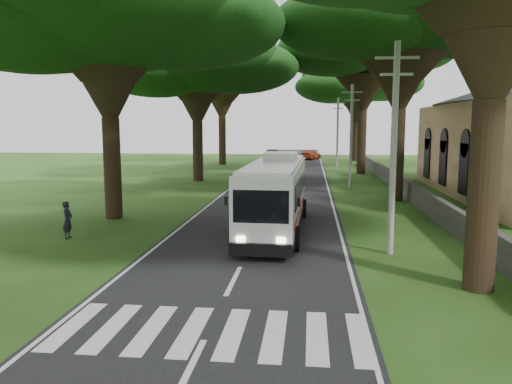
% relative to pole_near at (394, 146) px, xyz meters
% --- Properties ---
extents(ground, '(140.00, 140.00, 0.00)m').
position_rel_pole_near_xyz_m(ground, '(-5.50, -6.00, -4.18)').
color(ground, '#223F12').
rests_on(ground, ground).
extents(road, '(8.00, 120.00, 0.04)m').
position_rel_pole_near_xyz_m(road, '(-5.50, 19.00, -4.17)').
color(road, black).
rests_on(road, ground).
extents(crosswalk, '(8.00, 3.00, 0.01)m').
position_rel_pole_near_xyz_m(crosswalk, '(-5.50, -8.00, -4.18)').
color(crosswalk, silver).
rests_on(crosswalk, ground).
extents(property_wall, '(0.35, 50.00, 1.20)m').
position_rel_pole_near_xyz_m(property_wall, '(3.50, 18.00, -3.58)').
color(property_wall, '#383533').
rests_on(property_wall, ground).
extents(pole_near, '(1.60, 0.24, 8.00)m').
position_rel_pole_near_xyz_m(pole_near, '(0.00, 0.00, 0.00)').
color(pole_near, gray).
rests_on(pole_near, ground).
extents(pole_mid, '(1.60, 0.24, 8.00)m').
position_rel_pole_near_xyz_m(pole_mid, '(0.00, 20.00, 0.00)').
color(pole_mid, gray).
rests_on(pole_mid, ground).
extents(pole_far, '(1.60, 0.24, 8.00)m').
position_rel_pole_near_xyz_m(pole_far, '(0.00, 40.00, 0.00)').
color(pole_far, gray).
rests_on(pole_far, ground).
extents(tree_l_mida, '(15.03, 15.03, 13.98)m').
position_rel_pole_near_xyz_m(tree_l_mida, '(-13.50, 6.00, 6.52)').
color(tree_l_mida, black).
rests_on(tree_l_mida, ground).
extents(tree_l_midb, '(14.67, 14.67, 13.63)m').
position_rel_pole_near_xyz_m(tree_l_midb, '(-13.00, 24.00, 6.25)').
color(tree_l_midb, black).
rests_on(tree_l_midb, ground).
extents(tree_l_far, '(13.83, 13.83, 15.08)m').
position_rel_pole_near_xyz_m(tree_l_far, '(-14.00, 42.00, 7.81)').
color(tree_l_far, black).
rests_on(tree_l_far, ground).
extents(tree_r_mida, '(14.62, 14.62, 15.26)m').
position_rel_pole_near_xyz_m(tree_r_mida, '(2.50, 14.00, 7.85)').
color(tree_r_mida, black).
rests_on(tree_r_mida, ground).
extents(tree_r_midb, '(15.74, 15.74, 16.34)m').
position_rel_pole_near_xyz_m(tree_r_midb, '(2.00, 32.00, 8.71)').
color(tree_r_midb, black).
rests_on(tree_r_midb, ground).
extents(tree_r_far, '(15.07, 15.07, 14.22)m').
position_rel_pole_near_xyz_m(tree_r_far, '(3.00, 50.00, 6.76)').
color(tree_r_far, black).
rests_on(tree_r_far, ground).
extents(coach_bus, '(2.83, 11.10, 3.26)m').
position_rel_pole_near_xyz_m(coach_bus, '(-4.70, 3.72, -2.43)').
color(coach_bus, white).
rests_on(coach_bus, ground).
extents(distant_car_a, '(2.42, 4.28, 1.38)m').
position_rel_pole_near_xyz_m(distant_car_a, '(-6.30, 33.98, -3.46)').
color(distant_car_a, '#A0A0A5').
rests_on(distant_car_a, road).
extents(distant_car_b, '(2.00, 4.39, 1.40)m').
position_rel_pole_near_xyz_m(distant_car_b, '(-8.50, 51.45, -3.45)').
color(distant_car_b, navy).
rests_on(distant_car_b, road).
extents(distant_car_c, '(3.28, 5.03, 1.36)m').
position_rel_pole_near_xyz_m(distant_car_c, '(-3.11, 51.97, -3.47)').
color(distant_car_c, '#9B3016').
rests_on(distant_car_c, road).
extents(pedestrian, '(0.44, 0.63, 1.65)m').
position_rel_pole_near_xyz_m(pedestrian, '(-13.63, 1.15, -3.36)').
color(pedestrian, black).
rests_on(pedestrian, ground).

